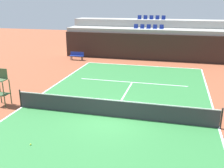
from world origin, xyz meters
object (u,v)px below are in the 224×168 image
at_px(umpire_chair, 2,86).
at_px(tennis_ball_1, 31,144).
at_px(tennis_net, 112,108).
at_px(player_bench, 77,55).

relative_size(umpire_chair, tennis_ball_1, 33.33).
height_order(tennis_net, tennis_ball_1, tennis_net).
xyz_separation_m(tennis_net, umpire_chair, (-6.70, 0.06, 0.68)).
bearing_deg(player_bench, umpire_chair, -88.38).
bearing_deg(player_bench, tennis_ball_1, -75.17).
relative_size(tennis_net, player_bench, 7.39).
distance_m(umpire_chair, player_bench, 12.82).
distance_m(tennis_net, tennis_ball_1, 4.59).
relative_size(umpire_chair, player_bench, 1.47).
height_order(tennis_net, player_bench, tennis_net).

